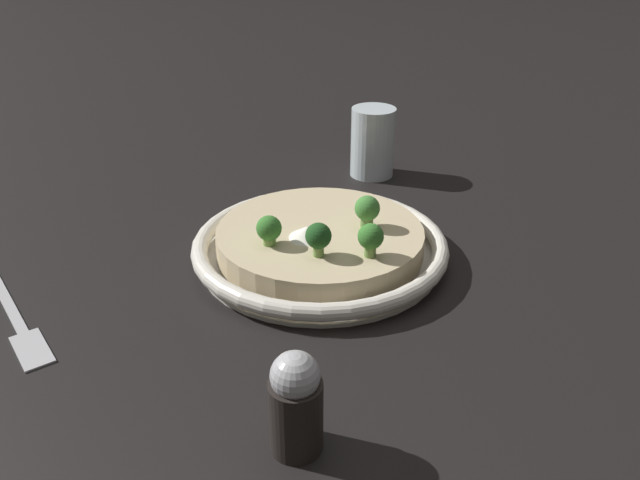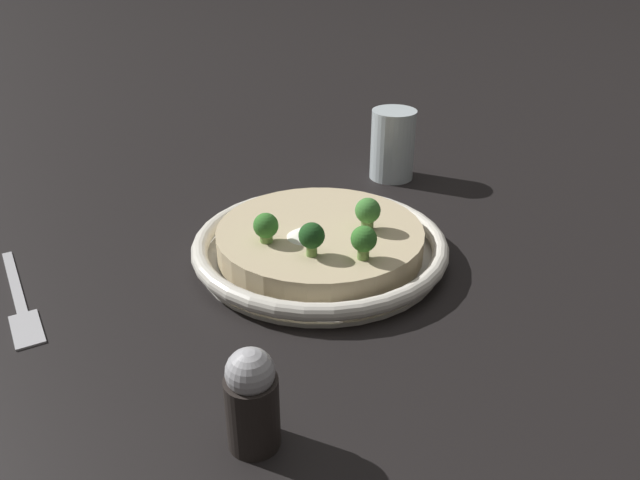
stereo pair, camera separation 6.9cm
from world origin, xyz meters
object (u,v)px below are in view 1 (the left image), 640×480
(broccoli_back_left, at_px, (371,238))
(drinking_glass, at_px, (373,142))
(broccoli_left, at_px, (367,210))
(pepper_shaker, at_px, (296,403))
(risotto_bowl, at_px, (320,244))
(broccoli_right, at_px, (270,230))
(fork_utensil, at_px, (19,324))
(broccoli_back, at_px, (318,237))

(broccoli_back_left, bearing_deg, drinking_glass, -128.93)
(broccoli_left, bearing_deg, pepper_shaker, 42.09)
(risotto_bowl, xyz_separation_m, broccoli_right, (0.06, 0.00, 0.04))
(pepper_shaker, bearing_deg, broccoli_left, -137.91)
(broccoli_right, xyz_separation_m, fork_utensil, (0.24, -0.06, -0.05))
(broccoli_right, xyz_separation_m, broccoli_back_left, (-0.07, 0.08, 0.00))
(broccoli_right, bearing_deg, fork_utensil, -13.18)
(drinking_glass, bearing_deg, broccoli_back_left, 51.07)
(risotto_bowl, xyz_separation_m, drinking_glass, (-0.20, -0.16, 0.03))
(broccoli_left, xyz_separation_m, broccoli_back_left, (0.04, 0.05, -0.00))
(fork_utensil, bearing_deg, broccoli_back_left, 65.03)
(broccoli_right, xyz_separation_m, drinking_glass, (-0.27, -0.17, -0.01))
(risotto_bowl, xyz_separation_m, fork_utensil, (0.31, -0.05, -0.02))
(broccoli_left, height_order, drinking_glass, drinking_glass)
(broccoli_back, bearing_deg, broccoli_back_left, 144.96)
(risotto_bowl, relative_size, broccoli_left, 7.75)
(fork_utensil, xyz_separation_m, pepper_shaker, (-0.14, 0.27, 0.04))
(broccoli_back_left, relative_size, pepper_shaker, 0.42)
(broccoli_back, distance_m, broccoli_back_left, 0.05)
(broccoli_back_left, height_order, pepper_shaker, pepper_shaker)
(broccoli_left, xyz_separation_m, pepper_shaker, (0.21, 0.19, -0.02))
(broccoli_right, height_order, broccoli_back_left, broccoli_back_left)
(risotto_bowl, distance_m, fork_utensil, 0.31)
(broccoli_left, relative_size, fork_utensil, 0.19)
(fork_utensil, bearing_deg, pepper_shaker, 24.55)
(risotto_bowl, bearing_deg, pepper_shaker, 52.24)
(risotto_bowl, distance_m, broccoli_left, 0.07)
(broccoli_right, height_order, drinking_glass, drinking_glass)
(broccoli_back, height_order, broccoli_left, same)
(broccoli_left, bearing_deg, risotto_bowl, -29.29)
(risotto_bowl, relative_size, broccoli_right, 8.82)
(broccoli_back_left, bearing_deg, broccoli_right, -46.83)
(drinking_glass, xyz_separation_m, fork_utensil, (0.51, 0.11, -0.05))
(drinking_glass, relative_size, pepper_shaker, 1.19)
(broccoli_back, height_order, broccoli_right, broccoli_back)
(drinking_glass, relative_size, fork_utensil, 0.51)
(broccoli_back, bearing_deg, risotto_bowl, -125.75)
(broccoli_back_left, height_order, drinking_glass, drinking_glass)
(broccoli_right, distance_m, fork_utensil, 0.25)
(broccoli_right, distance_m, drinking_glass, 0.32)
(broccoli_right, xyz_separation_m, pepper_shaker, (0.11, 0.22, -0.01))
(risotto_bowl, bearing_deg, broccoli_back_left, 95.56)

